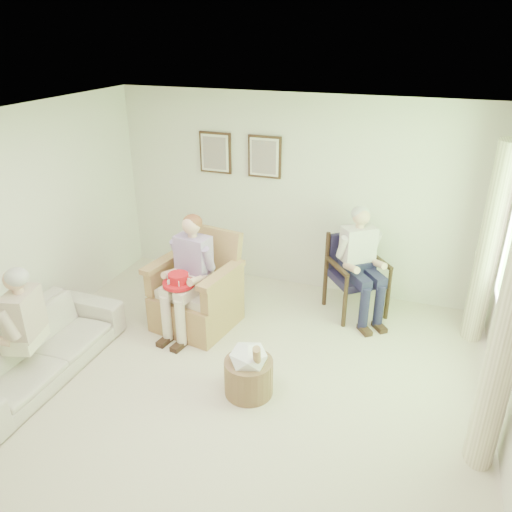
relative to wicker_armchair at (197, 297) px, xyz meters
name	(u,v)px	position (x,y,z in m)	size (l,w,h in m)	color
floor	(216,408)	(0.82, -1.32, -0.36)	(5.50, 5.50, 0.00)	beige
back_wall	(297,195)	(0.82, 1.43, 0.94)	(5.00, 0.04, 2.60)	silver
ceiling	(204,134)	(0.82, -1.32, 2.24)	(5.00, 5.50, 0.02)	white
curtain_left	(505,344)	(3.15, -1.10, 0.79)	(0.34, 0.34, 2.30)	beige
curtain_right	(489,246)	(3.15, 0.86, 0.79)	(0.34, 0.34, 2.30)	beige
framed_print_left	(215,153)	(-0.33, 1.39, 1.42)	(0.45, 0.05, 0.55)	#382114
framed_print_right	(264,157)	(0.37, 1.39, 1.42)	(0.45, 0.05, 0.55)	#382114
wicker_armchair	(197,297)	(0.00, 0.00, 0.00)	(0.89, 0.89, 1.14)	tan
wood_armchair	(358,270)	(1.75, 1.01, 0.18)	(0.64, 0.60, 0.99)	black
sofa	(37,350)	(-1.13, -1.45, -0.07)	(0.79, 2.02, 0.59)	beige
person_wicker	(190,267)	(0.00, -0.15, 0.47)	(0.40, 0.63, 1.40)	beige
person_dark	(358,256)	(1.75, 0.85, 0.45)	(0.40, 0.63, 1.38)	#1B1A3A
person_sofa	(18,323)	(-1.13, -1.60, 0.35)	(0.42, 0.63, 1.25)	beige
red_hat	(179,281)	(-0.04, -0.35, 0.38)	(0.36, 0.36, 0.14)	red
hatbox	(249,370)	(1.03, -0.99, -0.09)	(0.52, 0.52, 0.71)	tan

